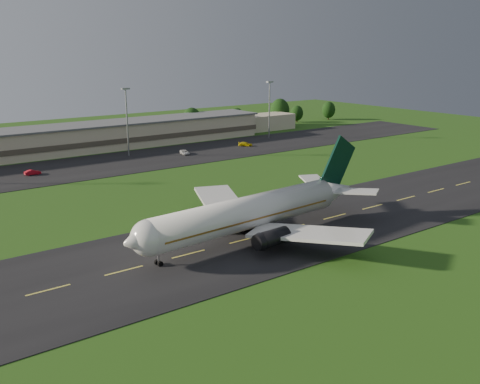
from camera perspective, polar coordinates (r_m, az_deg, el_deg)
ground at (r=98.00m, az=5.60°, el=-3.83°), size 360.00×360.00×0.00m
taxiway at (r=97.98m, az=5.60°, el=-3.81°), size 220.00×30.00×0.10m
apron at (r=157.08m, az=-12.18°, el=3.15°), size 260.00×30.00×0.10m
airliner at (r=90.75m, az=1.12°, el=-2.22°), size 51.30×42.08×15.57m
terminal at (r=180.74m, az=-13.59°, el=5.88°), size 145.00×16.00×8.40m
light_mast_centre at (r=164.30m, az=-11.99°, el=8.16°), size 2.40×1.20×20.35m
light_mast_east at (r=193.45m, az=3.16°, el=9.47°), size 2.40×1.20×20.35m
tree_line at (r=198.32m, az=-8.58°, el=7.25°), size 195.54×9.44×11.09m
service_vehicle_b at (r=147.56m, az=-21.26°, el=1.97°), size 4.06×1.46×1.33m
service_vehicle_c at (r=165.26m, az=-5.93°, el=4.25°), size 3.44×5.20×1.33m
service_vehicle_d at (r=178.38m, az=0.59°, el=5.13°), size 4.80×4.40×1.35m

